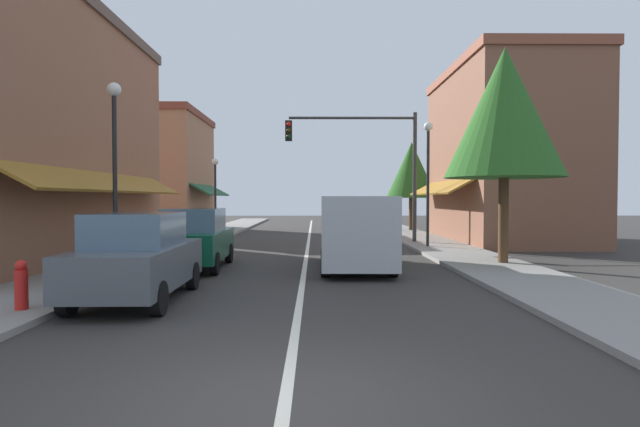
{
  "coord_description": "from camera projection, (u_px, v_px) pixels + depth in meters",
  "views": [
    {
      "loc": [
        0.3,
        -5.12,
        2.06
      ],
      "look_at": [
        0.49,
        13.82,
        1.52
      ],
      "focal_mm": 29.52,
      "sensor_mm": 36.0,
      "label": 1
    }
  ],
  "objects": [
    {
      "name": "van_in_lane",
      "position": [
        355.0,
        230.0,
        15.33
      ],
      "size": [
        2.07,
        5.21,
        2.12
      ],
      "rotation": [
        0.0,
        0.0,
        -0.02
      ],
      "color": "#B2B7BC",
      "rests_on": "ground"
    },
    {
      "name": "parked_car_second_left",
      "position": [
        195.0,
        239.0,
        15.38
      ],
      "size": [
        1.86,
        4.14,
        1.77
      ],
      "rotation": [
        0.0,
        0.0,
        0.02
      ],
      "color": "#0F4C33",
      "rests_on": "ground"
    },
    {
      "name": "street_lamp_left_near",
      "position": [
        115.0,
        147.0,
        13.75
      ],
      "size": [
        0.36,
        0.36,
        5.09
      ],
      "color": "black",
      "rests_on": "ground"
    },
    {
      "name": "fire_hydrant",
      "position": [
        21.0,
        285.0,
        9.17
      ],
      "size": [
        0.22,
        0.22,
        0.87
      ],
      "color": "red",
      "rests_on": "ground"
    },
    {
      "name": "street_lamp_left_far",
      "position": [
        215.0,
        183.0,
        28.16
      ],
      "size": [
        0.36,
        0.36,
        4.22
      ],
      "color": "black",
      "rests_on": "ground"
    },
    {
      "name": "storefront_far_left",
      "position": [
        161.0,
        172.0,
        32.97
      ],
      "size": [
        6.4,
        8.2,
        7.39
      ],
      "color": "#9E6B4C",
      "rests_on": "ground"
    },
    {
      "name": "tree_right_near",
      "position": [
        504.0,
        113.0,
        15.83
      ],
      "size": [
        3.57,
        3.57,
        6.62
      ],
      "color": "#4C331E",
      "rests_on": "ground"
    },
    {
      "name": "ground_plane",
      "position": [
        308.0,
        245.0,
        23.17
      ],
      "size": [
        80.0,
        80.0,
        0.0
      ],
      "primitive_type": "plane",
      "color": "#33302D"
    },
    {
      "name": "sidewalk_left",
      "position": [
        183.0,
        244.0,
        23.11
      ],
      "size": [
        2.6,
        56.0,
        0.12
      ],
      "primitive_type": "cube",
      "color": "gray",
      "rests_on": "ground"
    },
    {
      "name": "tree_right_far",
      "position": [
        412.0,
        170.0,
        32.34
      ],
      "size": [
        3.12,
        3.12,
        5.53
      ],
      "color": "#4C331E",
      "rests_on": "ground"
    },
    {
      "name": "storefront_left_block",
      "position": [
        6.0,
        130.0,
        16.95
      ],
      "size": [
        7.03,
        14.2,
        8.53
      ],
      "color": "#8E5B42",
      "rests_on": "ground"
    },
    {
      "name": "lane_center_stripe",
      "position": [
        308.0,
        245.0,
        23.17
      ],
      "size": [
        0.14,
        52.0,
        0.01
      ],
      "primitive_type": "cube",
      "color": "silver",
      "rests_on": "ground"
    },
    {
      "name": "traffic_signal_mast_arm",
      "position": [
        370.0,
        153.0,
        23.52
      ],
      "size": [
        5.9,
        0.5,
        5.92
      ],
      "color": "#333333",
      "rests_on": "ground"
    },
    {
      "name": "storefront_right_block",
      "position": [
        504.0,
        154.0,
        25.14
      ],
      "size": [
        6.46,
        10.2,
        8.33
      ],
      "color": "brown",
      "rests_on": "ground"
    },
    {
      "name": "sidewalk_right",
      "position": [
        432.0,
        244.0,
        23.22
      ],
      "size": [
        2.6,
        56.0,
        0.12
      ],
      "primitive_type": "cube",
      "color": "gray",
      "rests_on": "ground"
    },
    {
      "name": "parked_car_nearest_left",
      "position": [
        137.0,
        258.0,
        10.49
      ],
      "size": [
        1.82,
        4.12,
        1.77
      ],
      "rotation": [
        0.0,
        0.0,
        0.01
      ],
      "color": "#4C5156",
      "rests_on": "ground"
    },
    {
      "name": "street_lamp_right_mid",
      "position": [
        428.0,
        165.0,
        21.28
      ],
      "size": [
        0.36,
        0.36,
        5.15
      ],
      "color": "black",
      "rests_on": "ground"
    }
  ]
}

